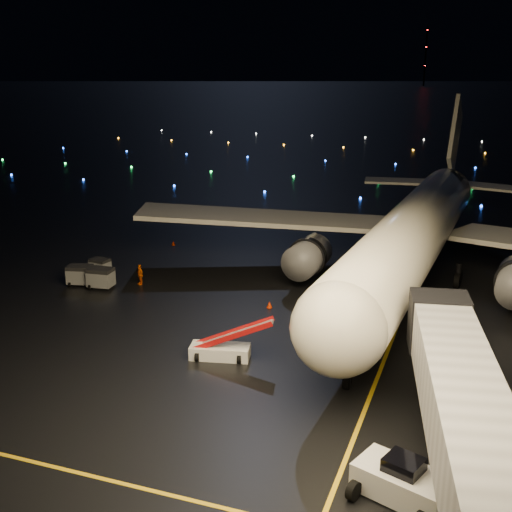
% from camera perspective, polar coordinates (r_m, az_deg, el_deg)
% --- Properties ---
extents(ground, '(2000.00, 2000.00, 0.00)m').
position_cam_1_polar(ground, '(333.21, 17.32, 12.37)').
color(ground, black).
rests_on(ground, ground).
extents(lane_centre, '(0.25, 80.00, 0.02)m').
position_cam_1_polar(lane_centre, '(51.09, 12.64, -5.64)').
color(lane_centre, gold).
rests_on(lane_centre, ground).
extents(airliner, '(58.93, 56.30, 15.83)m').
position_cam_1_polar(airliner, '(60.55, 14.56, 5.47)').
color(airliner, silver).
rests_on(airliner, ground).
extents(pushback_tug, '(4.78, 3.56, 2.04)m').
position_cam_1_polar(pushback_tug, '(31.30, 12.93, -18.70)').
color(pushback_tug, silver).
rests_on(pushback_tug, ground).
extents(belt_loader, '(6.07, 2.84, 2.84)m').
position_cam_1_polar(belt_loader, '(43.34, -3.23, -7.31)').
color(belt_loader, silver).
rests_on(belt_loader, ground).
extents(crew_c, '(1.16, 1.02, 1.88)m').
position_cam_1_polar(crew_c, '(58.76, -10.28, -1.62)').
color(crew_c, '#FF6605').
rests_on(crew_c, ground).
extents(safety_cone_0, '(0.51, 0.51, 0.55)m').
position_cam_1_polar(safety_cone_0, '(52.47, 1.20, -4.33)').
color(safety_cone_0, '#EF2C00').
rests_on(safety_cone_0, ground).
extents(safety_cone_1, '(0.52, 0.52, 0.52)m').
position_cam_1_polar(safety_cone_1, '(61.56, 7.26, -1.32)').
color(safety_cone_1, '#EF2C00').
rests_on(safety_cone_1, ground).
extents(safety_cone_2, '(0.55, 0.55, 0.48)m').
position_cam_1_polar(safety_cone_2, '(59.68, 4.15, -1.82)').
color(safety_cone_2, '#EF2C00').
rests_on(safety_cone_2, ground).
extents(safety_cone_3, '(0.51, 0.51, 0.47)m').
position_cam_1_polar(safety_cone_3, '(71.51, -7.36, 1.15)').
color(safety_cone_3, '#EF2C00').
rests_on(safety_cone_3, ground).
extents(radio_mast, '(1.80, 1.80, 64.00)m').
position_cam_1_polar(radio_mast, '(776.20, 14.84, 16.78)').
color(radio_mast, black).
rests_on(radio_mast, ground).
extents(taxiway_lights, '(164.00, 92.00, 0.36)m').
position_cam_1_polar(taxiway_lights, '(140.54, 12.81, 8.31)').
color(taxiway_lights, black).
rests_on(taxiway_lights, ground).
extents(baggage_cart_0, '(1.94, 1.49, 1.51)m').
position_cam_1_polar(baggage_cart_0, '(62.53, -13.69, -0.91)').
color(baggage_cart_0, gray).
rests_on(baggage_cart_0, ground).
extents(baggage_cart_1, '(2.26, 1.68, 1.82)m').
position_cam_1_polar(baggage_cart_1, '(58.53, -13.63, -1.93)').
color(baggage_cart_1, gray).
rests_on(baggage_cart_1, ground).
extents(baggage_cart_2, '(2.42, 1.96, 1.81)m').
position_cam_1_polar(baggage_cart_2, '(59.83, -15.37, -1.66)').
color(baggage_cart_2, gray).
rests_on(baggage_cart_2, ground).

